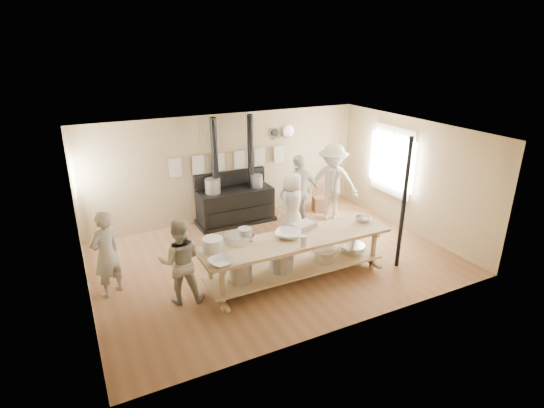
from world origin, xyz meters
The scene contains 24 objects.
ground centered at (0.00, 0.00, 0.00)m, with size 7.00×7.00×0.00m, color brown.
room_shell centered at (0.00, 0.00, 1.62)m, with size 7.00×7.00×7.00m.
window_right centered at (3.47, 0.60, 1.50)m, with size 0.09×1.50×1.65m.
left_opening centered at (-3.45, 2.00, 1.60)m, with size 0.00×0.90×0.90m.
stove centered at (-0.01, 2.12, 0.52)m, with size 1.90×0.75×2.60m.
towel_rail centered at (0.00, 2.40, 1.56)m, with size 3.00×0.04×0.47m.
back_wall_shelf centered at (1.46, 2.43, 2.00)m, with size 0.63×0.14×0.32m.
prep_table centered at (-0.01, -0.90, 0.52)m, with size 3.60×0.90×0.85m.
support_post centered at (2.05, -1.35, 1.30)m, with size 0.08×0.08×2.60m, color black.
cook_far_left centered at (-3.15, 0.12, 0.78)m, with size 0.57×0.37×1.56m, color #A29D90.
cook_left centered at (-2.07, -0.64, 0.75)m, with size 0.73×0.57×1.51m, color #A29D90.
cook_center centered at (0.85, 0.80, 0.75)m, with size 0.73×0.48×1.50m, color #A29D90.
cook_right centered at (1.25, 1.19, 0.88)m, with size 1.03×0.43×1.76m, color #A29D90.
cook_by_window centered at (2.19, 1.21, 0.96)m, with size 1.24×0.71×1.92m, color #A29D90.
chair centered at (2.26, 1.83, 0.23)m, with size 0.45×0.45×0.78m.
bowl_white_a centered at (-1.55, -1.23, 0.90)m, with size 0.41×0.41×0.10m, color white.
bowl_steel_a centered at (-0.84, -0.57, 0.90)m, with size 0.29×0.29×0.09m, color silver.
bowl_white_b centered at (-0.12, -0.80, 0.91)m, with size 0.46×0.46×0.11m, color white.
bowl_steel_b centered at (1.55, -0.82, 0.90)m, with size 0.30×0.30×0.09m, color silver.
roasting_pan centered at (0.34, -0.57, 0.90)m, with size 0.45×0.30×0.10m, color #B2B2B7.
mixing_bowl_large centered at (-1.02, -0.57, 0.92)m, with size 0.46×0.46×0.15m, color silver.
bucket_galv centered at (-0.87, -0.57, 0.97)m, with size 0.25×0.25×0.23m, color gray.
deep_bowl_enamel centered at (-1.51, -0.69, 0.96)m, with size 0.35×0.35×0.22m, color white.
pitcher centered at (-0.05, -1.23, 0.95)m, with size 0.12×0.12×0.20m, color white.
Camera 1 is at (-3.48, -6.91, 4.17)m, focal length 28.00 mm.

